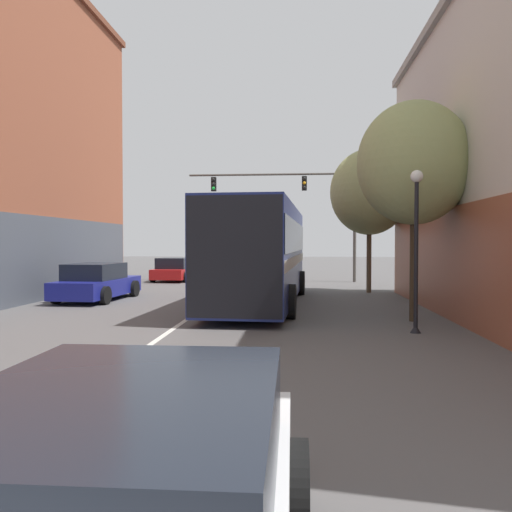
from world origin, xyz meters
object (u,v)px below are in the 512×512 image
bus (261,250)px  street_lamp (416,241)px  parked_car_left_far (175,270)px  parked_car_left_near (97,283)px  street_tree_far (369,192)px  traffic_signal_gantry (303,199)px  street_tree_near (414,163)px

bus → street_lamp: (4.16, -5.43, 0.30)m
parked_car_left_far → street_lamp: bearing=-145.5°
parked_car_left_near → street_lamp: bearing=-117.1°
street_tree_far → parked_car_left_far: bearing=149.5°
street_tree_far → traffic_signal_gantry: bearing=115.3°
bus → street_lamp: bearing=-139.6°
traffic_signal_gantry → street_tree_near: traffic_signal_gantry is taller
parked_car_left_far → traffic_signal_gantry: traffic_signal_gantry is taller
parked_car_left_far → street_tree_far: (10.19, -6.01, 3.78)m
traffic_signal_gantry → street_tree_far: 6.66m
bus → parked_car_left_near: bearing=86.7°
bus → traffic_signal_gantry: bearing=-5.6°
parked_car_left_far → street_tree_far: 12.42m
bus → parked_car_left_near: size_ratio=2.46×
traffic_signal_gantry → parked_car_left_far: bearing=-180.0°
parked_car_left_near → street_tree_near: size_ratio=0.74×
parked_car_left_near → street_tree_near: bearing=-108.4°
street_tree_far → parked_car_left_near: bearing=-160.5°
parked_car_left_near → traffic_signal_gantry: 13.26m
traffic_signal_gantry → street_tree_near: size_ratio=1.55×
bus → parked_car_left_far: bearing=31.6°
street_lamp → bus: bearing=127.5°
traffic_signal_gantry → street_tree_far: size_ratio=1.50×
parked_car_left_far → traffic_signal_gantry: (7.34, 0.00, 4.06)m
street_lamp → street_tree_far: (0.28, 9.95, 2.18)m
traffic_signal_gantry → bus: bearing=-98.6°
parked_car_left_near → parked_car_left_far: bearing=-0.3°
street_lamp → street_tree_far: 10.19m
parked_car_left_near → street_tree_far: bearing=-67.3°
parked_car_left_far → street_lamp: size_ratio=1.03×
street_tree_far → street_tree_near: bearing=-89.5°
traffic_signal_gantry → street_lamp: bearing=-80.8°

